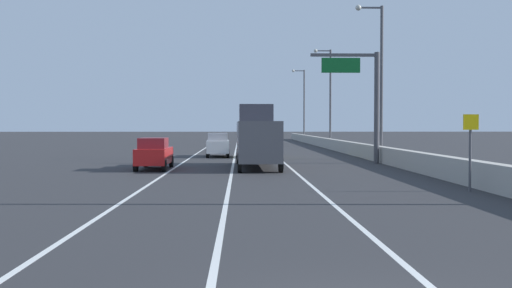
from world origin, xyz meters
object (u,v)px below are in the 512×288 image
car_red_2 (154,154)px  speed_advisory_sign (470,146)px  lamp_post_right_third (329,92)px  car_white_0 (218,145)px  overhead_sign_gantry (366,93)px  lamp_post_right_fourth (303,101)px  car_yellow_1 (252,145)px  lamp_post_right_second (379,72)px  box_truck (257,138)px

car_red_2 → speed_advisory_sign: bearing=-39.6°
lamp_post_right_third → car_white_0: size_ratio=2.49×
overhead_sign_gantry → lamp_post_right_fourth: lamp_post_right_fourth is taller
lamp_post_right_third → car_yellow_1: (-9.62, -22.20, -5.66)m
car_white_0 → car_red_2: car_white_0 is taller
speed_advisory_sign → car_white_0: speed_advisory_sign is taller
lamp_post_right_fourth → car_white_0: bearing=-104.6°
lamp_post_right_second → lamp_post_right_third: bearing=89.9°
speed_advisory_sign → car_white_0: (-10.77, 25.02, -0.80)m
car_white_0 → car_yellow_1: size_ratio=1.15×
lamp_post_right_third → car_yellow_1: lamp_post_right_third is taller
overhead_sign_gantry → speed_advisory_sign: 16.80m
lamp_post_right_second → car_red_2: bearing=-147.7°
speed_advisory_sign → car_white_0: bearing=113.3°
lamp_post_right_fourth → car_yellow_1: lamp_post_right_fourth is taller
car_yellow_1 → overhead_sign_gantry: bearing=-45.5°
lamp_post_right_third → car_red_2: 38.61m
overhead_sign_gantry → lamp_post_right_second: size_ratio=0.64×
overhead_sign_gantry → car_red_2: size_ratio=1.65×
car_yellow_1 → car_white_0: bearing=163.6°
lamp_post_right_fourth → car_red_2: (-15.23, -59.93, -5.68)m
overhead_sign_gantry → lamp_post_right_fourth: bearing=88.2°
car_white_0 → car_yellow_1: 2.91m
lamp_post_right_third → box_truck: bearing=-105.8°
box_truck → overhead_sign_gantry: bearing=26.4°
overhead_sign_gantry → speed_advisory_sign: bearing=-88.5°
lamp_post_right_fourth → car_white_0: lamp_post_right_fourth is taller
speed_advisory_sign → box_truck: 15.06m
car_white_0 → box_truck: 12.55m
car_white_0 → car_red_2: size_ratio=1.03×
lamp_post_right_fourth → car_red_2: 62.10m
lamp_post_right_third → car_yellow_1: 24.85m
overhead_sign_gantry → lamp_post_right_second: bearing=67.3°
overhead_sign_gantry → car_yellow_1: overhead_sign_gantry is taller
overhead_sign_gantry → lamp_post_right_fourth: 55.00m
lamp_post_right_fourth → car_yellow_1: 48.50m
overhead_sign_gantry → lamp_post_right_third: bearing=86.0°
car_yellow_1 → car_red_2: bearing=-115.2°
lamp_post_right_third → box_truck: 35.23m
overhead_sign_gantry → car_yellow_1: bearing=134.5°
car_white_0 → box_truck: size_ratio=0.55×
speed_advisory_sign → lamp_post_right_third: size_ratio=0.26×
speed_advisory_sign → lamp_post_right_second: (1.57, 21.33, 4.85)m
lamp_post_right_second → car_yellow_1: size_ratio=2.86×
car_white_0 → car_yellow_1: bearing=-16.4°
lamp_post_right_second → overhead_sign_gantry: bearing=-112.7°
box_truck → car_red_2: bearing=-167.9°
overhead_sign_gantry → box_truck: bearing=-153.6°
overhead_sign_gantry → box_truck: (-7.45, -3.70, -2.95)m
car_yellow_1 → lamp_post_right_third: bearing=66.6°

